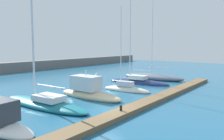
{
  "coord_description": "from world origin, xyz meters",
  "views": [
    {
      "loc": [
        -14.25,
        -11.54,
        5.38
      ],
      "look_at": [
        5.0,
        3.12,
        2.78
      ],
      "focal_mm": 36.57,
      "sensor_mm": 36.0,
      "label": 1
    }
  ],
  "objects_px": {
    "sailboat_slate_eighth": "(153,77)",
    "dock_bollard": "(121,108)",
    "sailboat_ivory_sixth": "(126,89)",
    "sailboat_navy_seventh": "(138,81)",
    "sailboat_teal_fourth": "(44,100)",
    "motorboat_sand_fifth": "(88,91)",
    "mooring_buoy_white": "(97,75)"
  },
  "relations": [
    {
      "from": "sailboat_navy_seventh",
      "to": "mooring_buoy_white",
      "type": "xyz_separation_m",
      "value": [
        3.18,
        10.56,
        -0.3
      ]
    },
    {
      "from": "motorboat_sand_fifth",
      "to": "sailboat_ivory_sixth",
      "type": "relative_size",
      "value": 0.76
    },
    {
      "from": "sailboat_ivory_sixth",
      "to": "sailboat_navy_seventh",
      "type": "height_order",
      "value": "sailboat_navy_seventh"
    },
    {
      "from": "sailboat_ivory_sixth",
      "to": "mooring_buoy_white",
      "type": "height_order",
      "value": "sailboat_ivory_sixth"
    },
    {
      "from": "sailboat_teal_fourth",
      "to": "sailboat_ivory_sixth",
      "type": "relative_size",
      "value": 2.15
    },
    {
      "from": "sailboat_teal_fourth",
      "to": "motorboat_sand_fifth",
      "type": "distance_m",
      "value": 4.99
    },
    {
      "from": "sailboat_slate_eighth",
      "to": "dock_bollard",
      "type": "xyz_separation_m",
      "value": [
        -18.68,
        -6.88,
        0.22
      ]
    },
    {
      "from": "sailboat_teal_fourth",
      "to": "sailboat_slate_eighth",
      "type": "xyz_separation_m",
      "value": [
        20.59,
        -0.11,
        -0.17
      ]
    },
    {
      "from": "mooring_buoy_white",
      "to": "dock_bollard",
      "type": "relative_size",
      "value": 1.48
    },
    {
      "from": "motorboat_sand_fifth",
      "to": "dock_bollard",
      "type": "distance_m",
      "value": 6.94
    },
    {
      "from": "dock_bollard",
      "to": "sailboat_ivory_sixth",
      "type": "bearing_deg",
      "value": 31.2
    },
    {
      "from": "sailboat_teal_fourth",
      "to": "sailboat_ivory_sixth",
      "type": "distance_m",
      "value": 10.35
    },
    {
      "from": "sailboat_ivory_sixth",
      "to": "dock_bollard",
      "type": "relative_size",
      "value": 23.51
    },
    {
      "from": "motorboat_sand_fifth",
      "to": "mooring_buoy_white",
      "type": "xyz_separation_m",
      "value": [
        13.89,
        10.97,
        -0.67
      ]
    },
    {
      "from": "sailboat_slate_eighth",
      "to": "dock_bollard",
      "type": "bearing_deg",
      "value": 107.7
    },
    {
      "from": "sailboat_ivory_sixth",
      "to": "dock_bollard",
      "type": "bearing_deg",
      "value": 116.21
    },
    {
      "from": "motorboat_sand_fifth",
      "to": "sailboat_slate_eighth",
      "type": "relative_size",
      "value": 0.49
    },
    {
      "from": "sailboat_teal_fourth",
      "to": "mooring_buoy_white",
      "type": "xyz_separation_m",
      "value": [
        18.82,
        10.23,
        -0.55
      ]
    },
    {
      "from": "sailboat_ivory_sixth",
      "to": "mooring_buoy_white",
      "type": "relative_size",
      "value": 15.89
    },
    {
      "from": "sailboat_teal_fourth",
      "to": "mooring_buoy_white",
      "type": "bearing_deg",
      "value": -63.82
    },
    {
      "from": "sailboat_navy_seventh",
      "to": "sailboat_slate_eighth",
      "type": "bearing_deg",
      "value": -92.83
    },
    {
      "from": "sailboat_teal_fourth",
      "to": "sailboat_ivory_sixth",
      "type": "height_order",
      "value": "sailboat_teal_fourth"
    },
    {
      "from": "sailboat_teal_fourth",
      "to": "dock_bollard",
      "type": "bearing_deg",
      "value": -167.08
    },
    {
      "from": "sailboat_teal_fourth",
      "to": "motorboat_sand_fifth",
      "type": "xyz_separation_m",
      "value": [
        4.93,
        -0.75,
        0.12
      ]
    },
    {
      "from": "motorboat_sand_fifth",
      "to": "dock_bollard",
      "type": "xyz_separation_m",
      "value": [
        -3.02,
        -6.24,
        -0.07
      ]
    },
    {
      "from": "sailboat_teal_fourth",
      "to": "mooring_buoy_white",
      "type": "height_order",
      "value": "sailboat_teal_fourth"
    },
    {
      "from": "motorboat_sand_fifth",
      "to": "sailboat_ivory_sixth",
      "type": "height_order",
      "value": "sailboat_ivory_sixth"
    },
    {
      "from": "motorboat_sand_fifth",
      "to": "sailboat_slate_eighth",
      "type": "bearing_deg",
      "value": -88.68
    },
    {
      "from": "motorboat_sand_fifth",
      "to": "dock_bollard",
      "type": "height_order",
      "value": "motorboat_sand_fifth"
    },
    {
      "from": "mooring_buoy_white",
      "to": "sailboat_ivory_sixth",
      "type": "bearing_deg",
      "value": -125.36
    },
    {
      "from": "sailboat_teal_fourth",
      "to": "sailboat_navy_seventh",
      "type": "xyz_separation_m",
      "value": [
        15.64,
        -0.33,
        -0.25
      ]
    },
    {
      "from": "sailboat_ivory_sixth",
      "to": "dock_bollard",
      "type": "xyz_separation_m",
      "value": [
        -8.24,
        -4.99,
        0.39
      ]
    }
  ]
}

